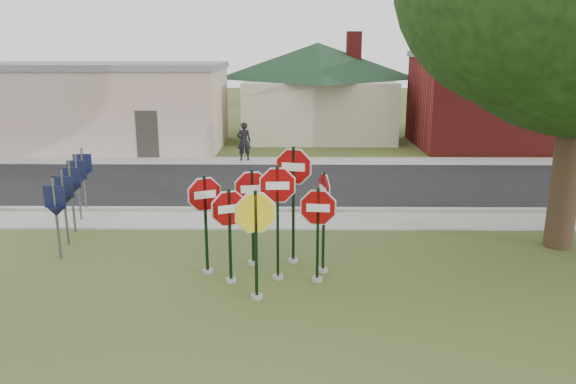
{
  "coord_description": "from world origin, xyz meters",
  "views": [
    {
      "loc": [
        0.67,
        -10.26,
        5.02
      ],
      "look_at": [
        0.54,
        2.0,
        1.82
      ],
      "focal_mm": 35.0,
      "sensor_mm": 36.0,
      "label": 1
    }
  ],
  "objects_px": {
    "stop_sign_yellow": "(256,230)",
    "pedestrian": "(244,141)",
    "stop_sign_left": "(230,224)",
    "stop_sign_center": "(278,206)"
  },
  "relations": [
    {
      "from": "stop_sign_yellow",
      "to": "pedestrian",
      "type": "bearing_deg",
      "value": 95.93
    },
    {
      "from": "stop_sign_left",
      "to": "pedestrian",
      "type": "bearing_deg",
      "value": 93.64
    },
    {
      "from": "stop_sign_center",
      "to": "stop_sign_yellow",
      "type": "xyz_separation_m",
      "value": [
        -0.41,
        -1.01,
        -0.21
      ]
    },
    {
      "from": "stop_sign_left",
      "to": "pedestrian",
      "type": "relative_size",
      "value": 1.3
    },
    {
      "from": "stop_sign_center",
      "to": "pedestrian",
      "type": "height_order",
      "value": "stop_sign_center"
    },
    {
      "from": "stop_sign_left",
      "to": "pedestrian",
      "type": "distance_m",
      "value": 13.25
    },
    {
      "from": "stop_sign_yellow",
      "to": "pedestrian",
      "type": "relative_size",
      "value": 1.41
    },
    {
      "from": "stop_sign_yellow",
      "to": "pedestrian",
      "type": "height_order",
      "value": "stop_sign_yellow"
    },
    {
      "from": "stop_sign_center",
      "to": "stop_sign_yellow",
      "type": "height_order",
      "value": "stop_sign_center"
    },
    {
      "from": "stop_sign_center",
      "to": "pedestrian",
      "type": "distance_m",
      "value": 13.18
    }
  ]
}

